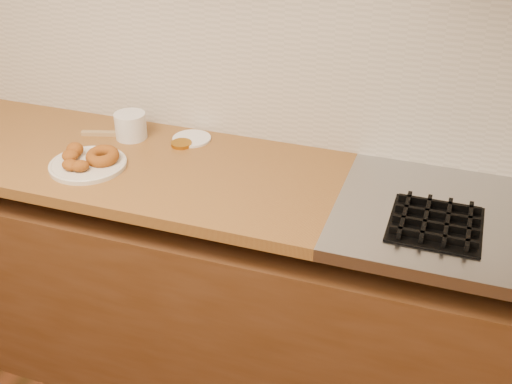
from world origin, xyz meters
TOP-DOWN VIEW (x-y plane):
  - wall_back at (0.00, 2.00)m, footprint 4.00×0.02m
  - base_cabinet at (0.00, 1.69)m, footprint 3.60×0.60m
  - butcher_block at (-0.65, 1.69)m, footprint 2.30×0.62m
  - backsplash at (0.00, 1.99)m, footprint 3.60×0.02m
  - donut_plate at (-0.33, 1.59)m, footprint 0.26×0.26m
  - ring_donut at (-0.29, 1.62)m, footprint 0.13×0.13m
  - fried_dough_chunks at (-0.37, 1.58)m, footprint 0.15×0.16m
  - plastic_tub at (-0.30, 1.83)m, footprint 0.15×0.15m
  - tub_lid at (-0.09, 1.89)m, footprint 0.18×0.18m
  - brass_jar_lid at (-0.10, 1.83)m, footprint 0.10×0.10m
  - wooden_utensil at (-0.40, 1.82)m, footprint 0.19×0.07m

SIDE VIEW (x-z plane):
  - base_cabinet at x=0.00m, z-range 0.00..0.77m
  - butcher_block at x=-0.65m, z-range 0.86..0.90m
  - tub_lid at x=-0.09m, z-range 0.90..0.91m
  - brass_jar_lid at x=-0.10m, z-range 0.90..0.91m
  - wooden_utensil at x=-0.40m, z-range 0.90..0.91m
  - donut_plate at x=-0.33m, z-range 0.90..0.91m
  - ring_donut at x=-0.29m, z-range 0.91..0.96m
  - fried_dough_chunks at x=-0.37m, z-range 0.91..0.96m
  - plastic_tub at x=-0.30m, z-range 0.90..0.99m
  - backsplash at x=0.00m, z-range 0.90..1.50m
  - wall_back at x=0.00m, z-range 0.00..2.70m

